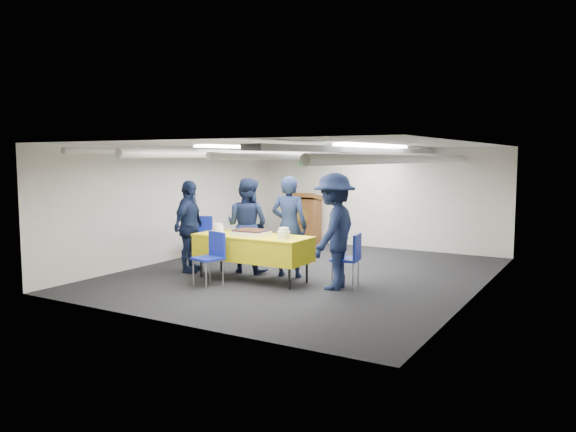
% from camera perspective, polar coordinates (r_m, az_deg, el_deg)
% --- Properties ---
extents(ground, '(7.00, 7.00, 0.00)m').
position_cam_1_polar(ground, '(10.14, 1.67, -5.87)').
color(ground, black).
rests_on(ground, ground).
extents(room_shell, '(6.00, 7.00, 2.30)m').
position_cam_1_polar(room_shell, '(10.25, 3.26, 4.45)').
color(room_shell, beige).
rests_on(room_shell, ground).
extents(serving_table, '(2.02, 0.82, 0.77)m').
position_cam_1_polar(serving_table, '(9.56, -3.60, -3.21)').
color(serving_table, black).
rests_on(serving_table, ground).
extents(sheet_cake, '(0.56, 0.44, 0.10)m').
position_cam_1_polar(sheet_cake, '(9.54, -3.75, -1.66)').
color(sheet_cake, white).
rests_on(sheet_cake, serving_table).
extents(plate_stack_left, '(0.20, 0.20, 0.16)m').
position_cam_1_polar(plate_stack_left, '(9.88, -7.09, -1.28)').
color(plate_stack_left, white).
rests_on(plate_stack_left, serving_table).
extents(plate_stack_right, '(0.21, 0.21, 0.18)m').
position_cam_1_polar(plate_stack_right, '(9.13, -0.45, -1.78)').
color(plate_stack_right, white).
rests_on(plate_stack_right, serving_table).
extents(podium, '(0.62, 0.53, 1.25)m').
position_cam_1_polar(podium, '(13.45, 1.96, -0.29)').
color(podium, brown).
rests_on(podium, ground).
extents(chair_near, '(0.51, 0.51, 0.87)m').
position_cam_1_polar(chair_near, '(9.25, -7.73, -3.73)').
color(chair_near, gray).
rests_on(chair_near, ground).
extents(chair_right, '(0.48, 0.48, 0.87)m').
position_cam_1_polar(chair_right, '(9.07, 6.38, -3.92)').
color(chair_right, gray).
rests_on(chair_right, ground).
extents(chair_left, '(0.57, 0.57, 0.87)m').
position_cam_1_polar(chair_left, '(11.71, -8.73, -1.70)').
color(chair_left, gray).
rests_on(chair_left, ground).
extents(sailor_a, '(0.72, 0.54, 1.77)m').
position_cam_1_polar(sailor_a, '(9.76, 0.12, -1.07)').
color(sailor_a, black).
rests_on(sailor_a, ground).
extents(sailor_b, '(0.86, 0.69, 1.71)m').
position_cam_1_polar(sailor_b, '(10.18, -4.17, -0.96)').
color(sailor_b, black).
rests_on(sailor_b, ground).
extents(sailor_c, '(0.64, 1.05, 1.67)m').
position_cam_1_polar(sailor_c, '(10.34, -10.03, -1.05)').
color(sailor_c, black).
rests_on(sailor_c, ground).
extents(sailor_d, '(0.78, 1.24, 1.84)m').
position_cam_1_polar(sailor_d, '(8.89, 4.71, -1.55)').
color(sailor_d, black).
rests_on(sailor_d, ground).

